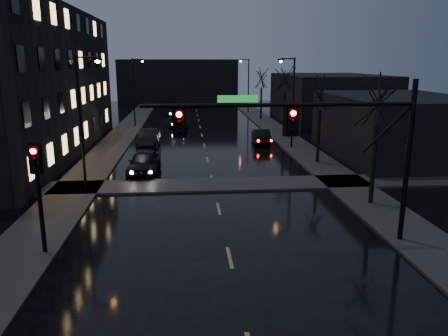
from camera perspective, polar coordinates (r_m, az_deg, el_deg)
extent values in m
cube|color=#2D2D2B|center=(44.31, -13.83, 3.47)|extent=(3.00, 140.00, 0.12)
cube|color=#2D2D2B|center=(44.93, 8.16, 3.87)|extent=(3.00, 140.00, 0.12)
cube|color=#2D2D2B|center=(27.72, -1.41, -2.19)|extent=(40.00, 3.00, 0.12)
cube|color=black|center=(40.94, -26.69, 9.99)|extent=(12.00, 30.00, 12.00)
cube|color=black|center=(38.51, 21.59, 5.08)|extent=(10.00, 14.00, 5.00)
cube|color=black|center=(59.30, 13.53, 8.87)|extent=(12.00, 18.00, 6.00)
cube|color=black|center=(86.19, -5.98, 11.26)|extent=(22.00, 10.00, 8.00)
cylinder|color=black|center=(19.88, 22.83, 0.53)|extent=(0.22, 0.22, 7.00)
cylinder|color=black|center=(17.59, 7.37, 8.17)|extent=(11.00, 0.16, 0.16)
cylinder|color=black|center=(19.17, 20.59, 4.85)|extent=(2.05, 0.10, 2.05)
cube|color=#0C591E|center=(17.28, 1.81, 9.01)|extent=(1.60, 0.04, 0.28)
cube|color=black|center=(17.27, -5.86, 5.94)|extent=(0.35, 0.28, 1.05)
sphere|color=#FF0705|center=(17.06, -5.89, 6.96)|extent=(0.22, 0.22, 0.22)
cube|color=black|center=(17.77, 8.89, 6.07)|extent=(0.35, 0.28, 1.05)
sphere|color=#FF0705|center=(17.58, 9.05, 7.06)|extent=(0.22, 0.22, 0.22)
cylinder|color=black|center=(18.90, -22.89, -4.21)|extent=(0.18, 0.18, 4.40)
cube|color=black|center=(18.46, -23.41, 1.12)|extent=(0.35, 0.28, 1.05)
sphere|color=#FF0705|center=(18.25, -23.66, 2.02)|extent=(0.22, 0.22, 0.22)
cylinder|color=black|center=(24.88, 18.94, 0.29)|extent=(0.24, 0.24, 4.40)
cylinder|color=black|center=(34.10, 12.24, 3.98)|extent=(0.24, 0.24, 4.12)
cylinder|color=black|center=(45.54, 7.85, 6.91)|extent=(0.24, 0.24, 4.68)
cylinder|color=black|center=(59.22, 4.87, 8.36)|extent=(0.24, 0.24, 4.29)
cylinder|color=black|center=(27.08, -18.17, 5.28)|extent=(0.16, 0.16, 8.00)
cylinder|color=black|center=(26.69, -17.52, 13.63)|extent=(1.20, 0.10, 0.10)
cube|color=black|center=(26.57, -16.21, 13.50)|extent=(0.50, 0.25, 0.15)
sphere|color=orange|center=(26.57, -16.19, 13.29)|extent=(0.28, 0.28, 0.28)
cylinder|color=black|center=(53.59, -11.72, 9.56)|extent=(0.16, 0.16, 8.00)
cylinder|color=black|center=(53.40, -11.28, 13.76)|extent=(1.20, 0.10, 0.10)
cube|color=black|center=(53.34, -10.61, 13.68)|extent=(0.50, 0.25, 0.15)
sphere|color=orange|center=(53.34, -10.61, 13.57)|extent=(0.28, 0.28, 0.28)
cylinder|color=black|center=(39.42, 8.99, 8.25)|extent=(0.16, 0.16, 8.00)
cylinder|color=black|center=(39.11, 8.33, 13.96)|extent=(1.20, 0.10, 0.10)
cube|color=black|center=(38.98, 7.44, 13.84)|extent=(0.50, 0.25, 0.15)
sphere|color=orange|center=(38.98, 7.44, 13.69)|extent=(0.28, 0.28, 0.28)
cylinder|color=black|center=(66.87, 3.21, 10.60)|extent=(0.16, 0.16, 8.00)
cylinder|color=black|center=(66.69, 2.73, 13.95)|extent=(1.20, 0.10, 0.10)
cube|color=black|center=(66.61, 2.20, 13.87)|extent=(0.50, 0.25, 0.15)
sphere|color=orange|center=(66.61, 2.20, 13.78)|extent=(0.28, 0.28, 0.28)
imported|color=black|center=(30.98, -10.40, 0.77)|extent=(2.32, 4.99, 1.66)
imported|color=black|center=(40.73, -9.78, 3.88)|extent=(1.85, 5.01, 1.64)
imported|color=black|center=(52.79, -5.99, 6.07)|extent=(2.48, 4.93, 1.34)
imported|color=black|center=(62.99, -6.40, 7.31)|extent=(2.43, 4.87, 1.36)
imported|color=black|center=(41.72, 4.83, 4.13)|extent=(1.87, 4.53, 1.46)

